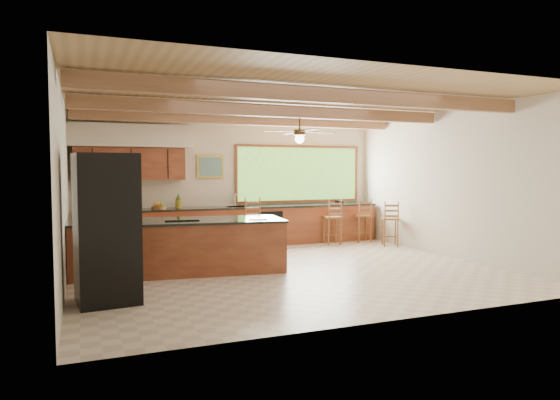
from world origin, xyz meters
name	(u,v)px	position (x,y,z in m)	size (l,w,h in m)	color
ground	(285,269)	(0.00, 0.00, 0.00)	(7.20, 7.20, 0.00)	beige
room_shell	(264,146)	(-0.17, 0.65, 2.21)	(7.27, 6.54, 3.02)	beige
counter_run	(207,230)	(-0.82, 2.52, 0.46)	(7.12, 3.10, 1.25)	brown
island	(208,245)	(-1.30, 0.43, 0.46)	(2.74, 1.54, 0.93)	brown
refrigerator	(107,229)	(-3.05, -1.15, 1.00)	(0.85, 0.83, 2.00)	black
bar_stool_a	(252,218)	(0.18, 2.39, 0.69)	(0.46, 0.46, 1.16)	brown
bar_stool_b	(334,218)	(2.18, 2.29, 0.64)	(0.42, 0.42, 1.07)	brown
bar_stool_c	(364,216)	(3.07, 2.39, 0.63)	(0.44, 0.44, 1.07)	brown
bar_stool_d	(392,220)	(3.30, 1.54, 0.62)	(0.50, 0.50, 1.05)	brown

